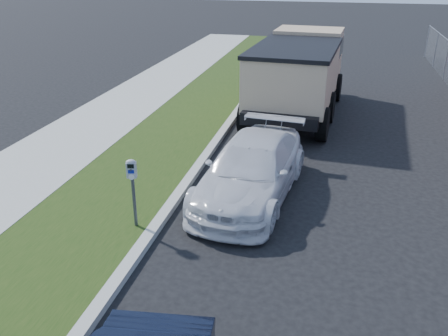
# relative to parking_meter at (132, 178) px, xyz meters

# --- Properties ---
(ground) EXTENTS (120.00, 120.00, 0.00)m
(ground) POSITION_rel_parking_meter_xyz_m (2.99, 0.50, -1.25)
(ground) COLOR black
(ground) RESTS_ON ground
(streetside) EXTENTS (6.12, 50.00, 0.15)m
(streetside) POSITION_rel_parking_meter_xyz_m (-2.58, 2.50, -1.18)
(streetside) COLOR gray
(streetside) RESTS_ON ground
(parking_meter) EXTENTS (0.24, 0.18, 1.53)m
(parking_meter) POSITION_rel_parking_meter_xyz_m (0.00, 0.00, 0.00)
(parking_meter) COLOR #3F4247
(parking_meter) RESTS_ON ground
(white_wagon) EXTENTS (2.48, 5.08, 1.42)m
(white_wagon) POSITION_rel_parking_meter_xyz_m (2.10, 2.23, -0.54)
(white_wagon) COLOR silver
(white_wagon) RESTS_ON ground
(dump_truck) EXTENTS (3.30, 7.34, 2.81)m
(dump_truck) POSITION_rel_parking_meter_xyz_m (2.56, 9.53, 0.33)
(dump_truck) COLOR black
(dump_truck) RESTS_ON ground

